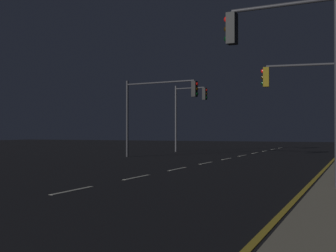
% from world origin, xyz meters
% --- Properties ---
extents(ground_plane, '(112.00, 112.00, 0.00)m').
position_xyz_m(ground_plane, '(0.00, 17.50, 0.00)').
color(ground_plane, black).
rests_on(ground_plane, ground).
extents(lane_markings_center, '(0.14, 50.00, 0.01)m').
position_xyz_m(lane_markings_center, '(0.00, 21.00, 0.01)').
color(lane_markings_center, silver).
rests_on(lane_markings_center, ground).
extents(lane_edge_line, '(0.14, 53.00, 0.01)m').
position_xyz_m(lane_edge_line, '(6.03, 22.50, 0.01)').
color(lane_edge_line, gold).
rests_on(lane_edge_line, ground).
extents(traffic_light_mid_right, '(3.35, 0.50, 5.44)m').
position_xyz_m(traffic_light_mid_right, '(5.54, 11.51, 3.94)').
color(traffic_light_mid_right, '#38383D').
rests_on(traffic_light_mid_right, sidewalk_right).
extents(traffic_light_mid_left, '(2.94, 0.59, 5.45)m').
position_xyz_m(traffic_light_mid_left, '(-5.38, 32.84, 3.78)').
color(traffic_light_mid_left, '#4C4C51').
rests_on(traffic_light_mid_left, ground).
extents(traffic_light_near_left, '(3.64, 0.63, 4.96)m').
position_xyz_m(traffic_light_near_left, '(4.99, 20.66, 3.63)').
color(traffic_light_near_left, '#38383D').
rests_on(traffic_light_near_left, sidewalk_right).
extents(traffic_light_near_right, '(5.27, 0.91, 5.02)m').
position_xyz_m(traffic_light_near_right, '(-4.31, 24.38, 3.61)').
color(traffic_light_near_right, '#38383D').
rests_on(traffic_light_near_right, ground).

